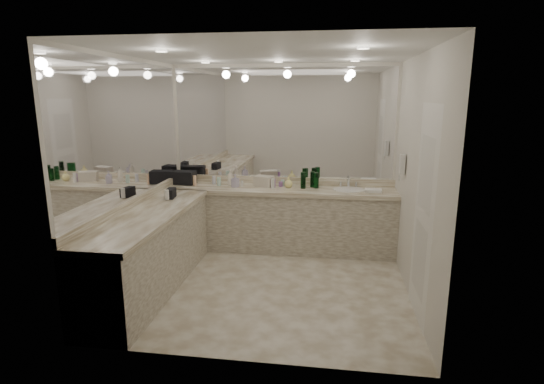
# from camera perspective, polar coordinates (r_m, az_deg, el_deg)

# --- Properties ---
(floor) EXTENTS (3.20, 3.20, 0.00)m
(floor) POSITION_cam_1_polar(r_m,az_deg,el_deg) (5.11, -0.59, -12.23)
(floor) COLOR beige
(floor) RESTS_ON ground
(ceiling) EXTENTS (3.20, 3.20, 0.00)m
(ceiling) POSITION_cam_1_polar(r_m,az_deg,el_deg) (4.65, -0.67, 18.20)
(ceiling) COLOR white
(ceiling) RESTS_ON floor
(wall_back) EXTENTS (3.20, 0.02, 2.60)m
(wall_back) POSITION_cam_1_polar(r_m,az_deg,el_deg) (6.18, 1.48, 4.79)
(wall_back) COLOR silver
(wall_back) RESTS_ON floor
(wall_left) EXTENTS (0.02, 3.00, 2.60)m
(wall_left) POSITION_cam_1_polar(r_m,az_deg,el_deg) (5.19, -18.38, 2.59)
(wall_left) COLOR silver
(wall_left) RESTS_ON floor
(wall_right) EXTENTS (0.02, 3.00, 2.60)m
(wall_right) POSITION_cam_1_polar(r_m,az_deg,el_deg) (4.74, 18.87, 1.62)
(wall_right) COLOR silver
(wall_right) RESTS_ON floor
(vanity_back_base) EXTENTS (3.20, 0.60, 0.84)m
(vanity_back_base) POSITION_cam_1_polar(r_m,az_deg,el_deg) (6.07, 1.10, -3.86)
(vanity_back_base) COLOR beige
(vanity_back_base) RESTS_ON floor
(vanity_back_top) EXTENTS (3.20, 0.64, 0.06)m
(vanity_back_top) POSITION_cam_1_polar(r_m,az_deg,el_deg) (5.95, 1.11, 0.27)
(vanity_back_top) COLOR #EFE6CE
(vanity_back_top) RESTS_ON vanity_back_base
(vanity_left_base) EXTENTS (0.60, 2.40, 0.84)m
(vanity_left_base) POSITION_cam_1_polar(r_m,az_deg,el_deg) (5.03, -16.09, -7.98)
(vanity_left_base) COLOR beige
(vanity_left_base) RESTS_ON floor
(vanity_left_top) EXTENTS (0.64, 2.42, 0.06)m
(vanity_left_top) POSITION_cam_1_polar(r_m,az_deg,el_deg) (4.89, -16.31, -3.06)
(vanity_left_top) COLOR #EFE6CE
(vanity_left_top) RESTS_ON vanity_left_base
(backsplash_back) EXTENTS (3.20, 0.04, 0.10)m
(backsplash_back) POSITION_cam_1_polar(r_m,az_deg,el_deg) (6.21, 1.44, 1.57)
(backsplash_back) COLOR #EFE6CE
(backsplash_back) RESTS_ON vanity_back_top
(backsplash_left) EXTENTS (0.04, 3.00, 0.10)m
(backsplash_left) POSITION_cam_1_polar(r_m,az_deg,el_deg) (5.25, -17.92, -1.17)
(backsplash_left) COLOR #EFE6CE
(backsplash_left) RESTS_ON vanity_left_top
(mirror_back) EXTENTS (3.12, 0.01, 1.55)m
(mirror_back) POSITION_cam_1_polar(r_m,az_deg,el_deg) (6.11, 1.49, 9.18)
(mirror_back) COLOR white
(mirror_back) RESTS_ON wall_back
(mirror_left) EXTENTS (0.01, 2.92, 1.55)m
(mirror_left) POSITION_cam_1_polar(r_m,az_deg,el_deg) (5.13, -18.64, 7.81)
(mirror_left) COLOR white
(mirror_left) RESTS_ON wall_left
(sink) EXTENTS (0.44, 0.44, 0.03)m
(sink) POSITION_cam_1_polar(r_m,az_deg,el_deg) (5.92, 10.29, 0.24)
(sink) COLOR white
(sink) RESTS_ON vanity_back_top
(faucet) EXTENTS (0.24, 0.16, 0.14)m
(faucet) POSITION_cam_1_polar(r_m,az_deg,el_deg) (6.11, 10.25, 1.35)
(faucet) COLOR silver
(faucet) RESTS_ON vanity_back_top
(wall_phone) EXTENTS (0.06, 0.10, 0.24)m
(wall_phone) POSITION_cam_1_polar(r_m,az_deg,el_deg) (5.40, 17.10, 3.60)
(wall_phone) COLOR white
(wall_phone) RESTS_ON wall_right
(door) EXTENTS (0.02, 0.82, 2.10)m
(door) POSITION_cam_1_polar(r_m,az_deg,el_deg) (4.32, 19.65, -2.91)
(door) COLOR white
(door) RESTS_ON wall_right
(black_toiletry_bag) EXTENTS (0.34, 0.23, 0.18)m
(black_toiletry_bag) POSITION_cam_1_polar(r_m,az_deg,el_deg) (6.31, -11.75, 1.86)
(black_toiletry_bag) COLOR black
(black_toiletry_bag) RESTS_ON vanity_back_top
(black_bag_spill) EXTENTS (0.12, 0.22, 0.12)m
(black_bag_spill) POSITION_cam_1_polar(r_m,az_deg,el_deg) (5.50, -13.46, -0.19)
(black_bag_spill) COLOR black
(black_bag_spill) RESTS_ON vanity_left_top
(cream_cosmetic_case) EXTENTS (0.29, 0.23, 0.15)m
(cream_cosmetic_case) POSITION_cam_1_polar(r_m,az_deg,el_deg) (6.03, -1.11, 1.46)
(cream_cosmetic_case) COLOR beige
(cream_cosmetic_case) RESTS_ON vanity_back_top
(hand_towel) EXTENTS (0.23, 0.16, 0.04)m
(hand_towel) POSITION_cam_1_polar(r_m,az_deg,el_deg) (5.85, 13.45, 0.18)
(hand_towel) COLOR white
(hand_towel) RESTS_ON vanity_back_top
(lotion_left) EXTENTS (0.05, 0.05, 0.12)m
(lotion_left) POSITION_cam_1_polar(r_m,az_deg,el_deg) (5.39, -13.94, -0.46)
(lotion_left) COLOR white
(lotion_left) RESTS_ON vanity_left_top
(soap_bottle_a) EXTENTS (0.09, 0.09, 0.22)m
(soap_bottle_a) POSITION_cam_1_polar(r_m,az_deg,el_deg) (6.16, -5.63, 1.99)
(soap_bottle_a) COLOR white
(soap_bottle_a) RESTS_ON vanity_back_top
(soap_bottle_b) EXTENTS (0.11, 0.11, 0.19)m
(soap_bottle_b) POSITION_cam_1_polar(r_m,az_deg,el_deg) (6.00, -4.96, 1.54)
(soap_bottle_b) COLOR #B8AECD
(soap_bottle_b) RESTS_ON vanity_back_top
(soap_bottle_c) EXTENTS (0.12, 0.12, 0.15)m
(soap_bottle_c) POSITION_cam_1_polar(r_m,az_deg,el_deg) (5.96, 2.23, 1.33)
(soap_bottle_c) COLOR #FEF28D
(soap_bottle_c) RESTS_ON vanity_back_top
(green_bottle_0) EXTENTS (0.07, 0.07, 0.22)m
(green_bottle_0) POSITION_cam_1_polar(r_m,az_deg,el_deg) (5.94, 5.96, 1.56)
(green_bottle_0) COLOR #094515
(green_bottle_0) RESTS_ON vanity_back_top
(green_bottle_1) EXTENTS (0.07, 0.07, 0.21)m
(green_bottle_1) POSITION_cam_1_polar(r_m,az_deg,el_deg) (6.02, 4.20, 1.69)
(green_bottle_1) COLOR #094515
(green_bottle_1) RESTS_ON vanity_back_top
(green_bottle_2) EXTENTS (0.06, 0.06, 0.22)m
(green_bottle_2) POSITION_cam_1_polar(r_m,az_deg,el_deg) (6.01, 5.54, 1.71)
(green_bottle_2) COLOR #094515
(green_bottle_2) RESTS_ON vanity_back_top
(green_bottle_3) EXTENTS (0.07, 0.07, 0.22)m
(green_bottle_3) POSITION_cam_1_polar(r_m,az_deg,el_deg) (6.01, 5.49, 1.70)
(green_bottle_3) COLOR #094515
(green_bottle_3) RESTS_ON vanity_back_top
(green_bottle_4) EXTENTS (0.07, 0.07, 0.19)m
(green_bottle_4) POSITION_cam_1_polar(r_m,az_deg,el_deg) (5.91, 4.21, 1.40)
(green_bottle_4) COLOR #094515
(green_bottle_4) RESTS_ON vanity_back_top
(amenity_bottle_0) EXTENTS (0.05, 0.05, 0.15)m
(amenity_bottle_0) POSITION_cam_1_polar(r_m,az_deg,el_deg) (6.19, -10.36, 1.53)
(amenity_bottle_0) COLOR #E0B28C
(amenity_bottle_0) RESTS_ON vanity_back_top
(amenity_bottle_1) EXTENTS (0.04, 0.04, 0.08)m
(amenity_bottle_1) POSITION_cam_1_polar(r_m,az_deg,el_deg) (6.06, -4.06, 1.16)
(amenity_bottle_1) COLOR white
(amenity_bottle_1) RESTS_ON vanity_back_top
(amenity_bottle_2) EXTENTS (0.06, 0.06, 0.09)m
(amenity_bottle_2) POSITION_cam_1_polar(r_m,az_deg,el_deg) (6.08, 1.45, 1.24)
(amenity_bottle_2) COLOR silver
(amenity_bottle_2) RESTS_ON vanity_back_top
(amenity_bottle_3) EXTENTS (0.06, 0.06, 0.07)m
(amenity_bottle_3) POSITION_cam_1_polar(r_m,az_deg,el_deg) (6.03, 1.18, 1.07)
(amenity_bottle_3) COLOR #9966B2
(amenity_bottle_3) RESTS_ON vanity_back_top
(amenity_bottle_4) EXTENTS (0.04, 0.04, 0.11)m
(amenity_bottle_4) POSITION_cam_1_polar(r_m,az_deg,el_deg) (5.96, -0.52, 1.10)
(amenity_bottle_4) COLOR #E57F66
(amenity_bottle_4) RESTS_ON vanity_back_top
(amenity_bottle_5) EXTENTS (0.06, 0.06, 0.12)m
(amenity_bottle_5) POSITION_cam_1_polar(r_m,az_deg,el_deg) (6.13, -7.15, 1.43)
(amenity_bottle_5) COLOR silver
(amenity_bottle_5) RESTS_ON vanity_back_top
(amenity_bottle_6) EXTENTS (0.05, 0.05, 0.12)m
(amenity_bottle_6) POSITION_cam_1_polar(r_m,az_deg,el_deg) (5.97, 0.26, 1.19)
(amenity_bottle_6) COLOR #9966B2
(amenity_bottle_6) RESTS_ON vanity_back_top
(amenity_bottle_7) EXTENTS (0.05, 0.05, 0.12)m
(amenity_bottle_7) POSITION_cam_1_polar(r_m,az_deg,el_deg) (6.25, -7.82, 1.59)
(amenity_bottle_7) COLOR silver
(amenity_bottle_7) RESTS_ON vanity_back_top
(amenity_bottle_8) EXTENTS (0.05, 0.05, 0.14)m
(amenity_bottle_8) POSITION_cam_1_polar(r_m,az_deg,el_deg) (5.90, 0.10, 1.17)
(amenity_bottle_8) COLOR white
(amenity_bottle_8) RESTS_ON vanity_back_top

